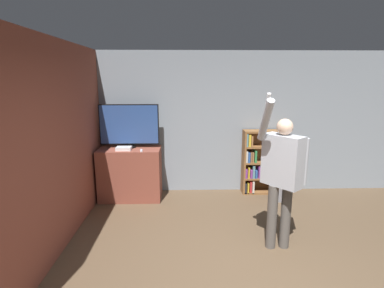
% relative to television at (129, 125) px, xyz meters
% --- Properties ---
extents(wall_back, '(6.69, 0.06, 2.70)m').
position_rel_television_xyz_m(wall_back, '(1.75, 0.31, -0.01)').
color(wall_back, gray).
rests_on(wall_back, ground_plane).
extents(wall_side_brick, '(0.06, 4.73, 2.70)m').
position_rel_television_xyz_m(wall_side_brick, '(-0.63, -1.28, -0.01)').
color(wall_side_brick, brown).
rests_on(wall_side_brick, ground_plane).
extents(tv_ledge, '(1.11, 0.61, 0.95)m').
position_rel_television_xyz_m(tv_ledge, '(0.00, -0.08, -0.89)').
color(tv_ledge, brown).
rests_on(tv_ledge, ground_plane).
extents(television, '(1.07, 0.22, 0.79)m').
position_rel_television_xyz_m(television, '(0.00, 0.00, 0.00)').
color(television, black).
rests_on(television, tv_ledge).
extents(game_console, '(0.27, 0.19, 0.06)m').
position_rel_television_xyz_m(game_console, '(-0.08, -0.21, -0.38)').
color(game_console, white).
rests_on(game_console, tv_ledge).
extents(remote_loose, '(0.05, 0.14, 0.02)m').
position_rel_television_xyz_m(remote_loose, '(0.24, -0.29, -0.40)').
color(remote_loose, white).
rests_on(remote_loose, tv_ledge).
extents(bookshelf, '(0.81, 0.28, 1.24)m').
position_rel_television_xyz_m(bookshelf, '(2.45, 0.13, -0.77)').
color(bookshelf, brown).
rests_on(bookshelf, ground_plane).
extents(person, '(0.64, 0.59, 2.04)m').
position_rel_television_xyz_m(person, '(2.22, -1.83, -0.31)').
color(person, '#56514C').
rests_on(person, ground_plane).
extents(waste_bin, '(0.31, 0.31, 0.44)m').
position_rel_television_xyz_m(waste_bin, '(2.75, -0.24, -1.14)').
color(waste_bin, gray).
rests_on(waste_bin, ground_plane).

